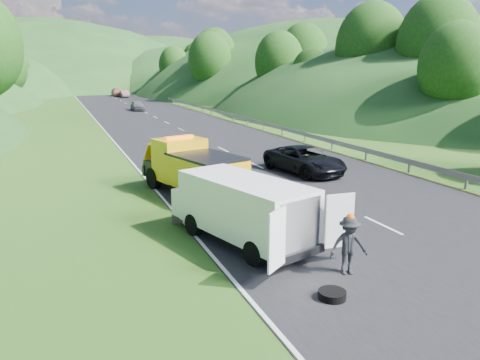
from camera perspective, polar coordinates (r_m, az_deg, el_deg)
name	(u,v)px	position (r m, az deg, el deg)	size (l,w,h in m)	color
ground	(287,219)	(18.48, 5.80, -4.81)	(320.00, 320.00, 0.00)	#38661E
road_surface	(155,117)	(56.94, -10.28, 7.54)	(14.00, 200.00, 0.02)	black
guardrail	(187,107)	(70.73, -6.47, 8.80)	(0.06, 140.00, 1.52)	gray
tree_line_right	(247,102)	(81.91, 0.83, 9.53)	(14.00, 140.00, 14.00)	#2D5519
hills_backdrop	(103,87)	(151.06, -16.31, 10.86)	(201.00, 288.60, 44.00)	#2D5B23
tow_truck	(192,167)	(21.89, -5.85, 1.57)	(3.78, 6.46, 2.62)	black
white_van	(242,207)	(15.67, 0.22, -3.27)	(4.38, 6.79, 2.24)	black
woman	(198,227)	(17.62, -5.08, -5.72)	(0.56, 0.41, 1.54)	silver
child	(228,229)	(17.31, -1.45, -6.03)	(0.48, 0.37, 0.99)	tan
worker	(347,274)	(14.10, 12.93, -11.13)	(1.12, 0.64, 1.73)	black
suitcase	(177,215)	(18.05, -7.65, -4.24)	(0.40, 0.22, 0.64)	brown
spare_tire	(332,299)	(12.65, 11.14, -14.03)	(0.73, 0.73, 0.20)	black
passing_suv	(304,173)	(26.63, 7.83, 0.86)	(2.44, 5.30, 1.47)	black
dist_car_a	(138,111)	(66.20, -12.36, 8.25)	(1.59, 3.95, 1.35)	#4A4A4F
dist_car_b	(125,97)	(96.24, -13.88, 9.75)	(1.46, 4.19, 1.38)	#7A5651
dist_car_c	(118,96)	(100.47, -14.65, 9.85)	(2.25, 5.53, 1.60)	#A56152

